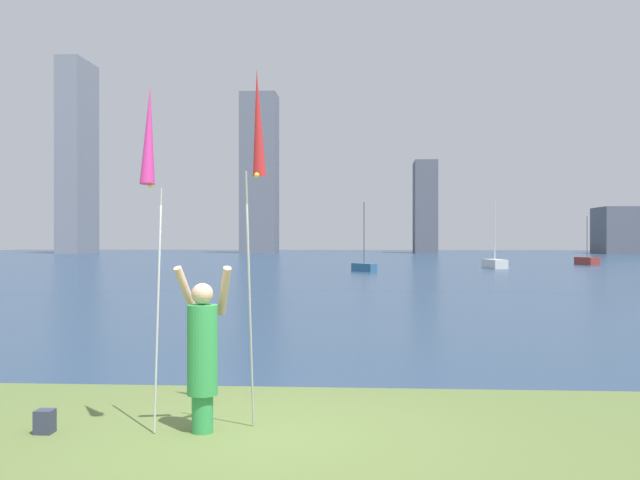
% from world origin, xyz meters
% --- Properties ---
extents(ground, '(120.00, 138.00, 0.12)m').
position_xyz_m(ground, '(0.00, 50.95, -0.06)').
color(ground, '#5B7038').
extents(person, '(0.67, 0.50, 1.83)m').
position_xyz_m(person, '(-0.66, 0.08, 0.90)').
color(person, green).
rests_on(person, ground).
extents(kite_flag_left, '(0.16, 0.63, 3.77)m').
position_xyz_m(kite_flag_left, '(-1.18, -0.19, 3.13)').
color(kite_flag_left, '#B2B2B7').
rests_on(kite_flag_left, ground).
extents(kite_flag_right, '(0.16, 1.07, 4.10)m').
position_xyz_m(kite_flag_right, '(-0.15, 0.72, 3.39)').
color(kite_flag_right, '#B2B2B7').
rests_on(kite_flag_right, ground).
extents(bag, '(0.19, 0.19, 0.26)m').
position_xyz_m(bag, '(-2.38, -0.08, 0.13)').
color(bag, '#33384C').
rests_on(bag, ground).
extents(sailboat_0, '(1.67, 2.07, 3.76)m').
position_xyz_m(sailboat_0, '(17.88, 51.78, 0.32)').
color(sailboat_0, maroon).
rests_on(sailboat_0, ground).
extents(sailboat_2, '(1.44, 2.74, 4.69)m').
position_xyz_m(sailboat_2, '(9.68, 44.67, 0.35)').
color(sailboat_2, silver).
rests_on(sailboat_2, ground).
extents(sailboat_4, '(1.64, 1.80, 4.33)m').
position_xyz_m(sailboat_4, '(0.75, 39.17, 0.31)').
color(sailboat_4, '#2D6084').
rests_on(sailboat_4, ground).
extents(skyline_tower_0, '(3.05, 7.91, 25.51)m').
position_xyz_m(skyline_tower_0, '(-37.76, 90.17, 12.75)').
color(skyline_tower_0, gray).
rests_on(skyline_tower_0, ground).
extents(skyline_tower_1, '(4.78, 4.73, 21.42)m').
position_xyz_m(skyline_tower_1, '(-13.82, 93.19, 10.71)').
color(skyline_tower_1, slate).
rests_on(skyline_tower_1, ground).
extents(skyline_tower_2, '(3.01, 6.42, 12.42)m').
position_xyz_m(skyline_tower_2, '(8.51, 95.59, 6.21)').
color(skyline_tower_2, '#565B66').
rests_on(skyline_tower_2, ground).
extents(skyline_tower_3, '(5.47, 7.32, 6.08)m').
position_xyz_m(skyline_tower_3, '(33.75, 93.86, 3.04)').
color(skyline_tower_3, '#565B66').
rests_on(skyline_tower_3, ground).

